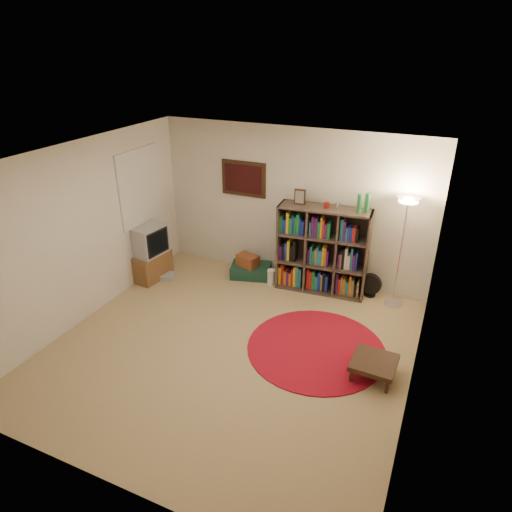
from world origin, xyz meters
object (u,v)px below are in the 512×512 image
Objects in this scene: bookshelf at (321,251)px; tv_stand at (149,253)px; suitcase at (251,271)px; floor_lamp at (406,217)px; side_table at (374,363)px; floor_fan at (371,285)px.

bookshelf reaches higher than tv_stand.
bookshelf is at bearing -13.69° from suitcase.
floor_lamp reaches higher than suitcase.
floor_lamp reaches higher than side_table.
floor_lamp is at bearing -3.94° from bookshelf.
floor_fan is at bearing 21.82° from tv_stand.
tv_stand is (-2.71, -0.77, -0.22)m from bookshelf.
floor_fan is 1.99m from suitcase.
floor_lamp is at bearing 18.91° from tv_stand.
suitcase is at bearing 177.39° from bookshelf.
floor_lamp is at bearing -10.77° from floor_fan.
floor_lamp is 1.81× the size of tv_stand.
suitcase is (-1.98, -0.17, -0.09)m from floor_fan.
bookshelf reaches higher than suitcase.
floor_fan reaches higher than side_table.
tv_stand reaches higher than side_table.
bookshelf is 2.20m from side_table.
bookshelf is 4.34× the size of floor_fan.
floor_fan is 3.63m from tv_stand.
floor_fan is 0.52× the size of suitcase.
floor_fan is at bearing 102.48° from side_table.
floor_lamp is 3.22× the size of side_table.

